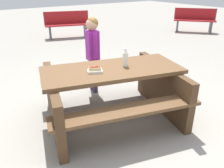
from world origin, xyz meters
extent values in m
plane|color=gray|center=(0.00, 0.00, 0.00)|extent=(30.00, 30.00, 0.00)
cube|color=brown|center=(0.00, 0.00, 0.72)|extent=(1.94, 1.22, 0.05)
cube|color=brown|center=(0.15, 0.54, 0.43)|extent=(1.81, 0.76, 0.04)
cube|color=brown|center=(-0.15, -0.54, 0.43)|extent=(1.81, 0.76, 0.04)
cube|color=#4D3520|center=(0.75, -0.21, 0.35)|extent=(0.48, 1.37, 0.70)
cube|color=#4D3520|center=(-0.75, 0.21, 0.35)|extent=(0.48, 1.37, 0.70)
cylinder|color=silver|center=(-0.19, 0.03, 0.84)|extent=(0.07, 0.07, 0.18)
cone|color=silver|center=(-0.19, 0.03, 0.95)|extent=(0.07, 0.07, 0.04)
cylinder|color=silver|center=(-0.19, 0.03, 0.98)|extent=(0.04, 0.04, 0.02)
cube|color=white|center=(0.26, 0.00, 0.77)|extent=(0.21, 0.18, 0.03)
cube|color=#D8B272|center=(0.26, 0.00, 0.80)|extent=(0.16, 0.12, 0.04)
cylinder|color=maroon|center=(0.26, 0.00, 0.82)|extent=(0.14, 0.09, 0.03)
ellipsoid|color=maroon|center=(0.26, 0.00, 0.83)|extent=(0.07, 0.05, 0.01)
cylinder|color=#3F334C|center=(-0.23, -0.84, 0.29)|extent=(0.09, 0.09, 0.58)
cylinder|color=#3F334C|center=(-0.25, -0.96, 0.29)|extent=(0.09, 0.09, 0.58)
cube|color=purple|center=(-0.24, -0.90, 0.82)|extent=(0.21, 0.22, 0.49)
cylinder|color=purple|center=(-0.22, -0.78, 0.84)|extent=(0.07, 0.07, 0.41)
cylinder|color=purple|center=(-0.26, -1.02, 0.84)|extent=(0.07, 0.07, 0.41)
sphere|color=tan|center=(-0.24, -0.90, 1.16)|extent=(0.19, 0.19, 0.19)
sphere|color=olive|center=(-0.25, -0.90, 1.18)|extent=(0.18, 0.18, 0.18)
cube|color=maroon|center=(-1.67, -5.00, 0.43)|extent=(1.55, 0.83, 0.04)
cube|color=maroon|center=(-1.73, -5.18, 0.65)|extent=(1.44, 0.48, 0.40)
cube|color=#4C4C51|center=(-1.10, -5.18, 0.21)|extent=(0.16, 0.36, 0.41)
cube|color=#4C4C51|center=(-2.25, -4.83, 0.21)|extent=(0.16, 0.36, 0.41)
cube|color=maroon|center=(-5.97, -3.12, 0.43)|extent=(1.29, 1.39, 0.04)
cube|color=maroon|center=(-6.10, -3.24, 0.65)|extent=(1.01, 1.16, 0.40)
cube|color=#4C4C51|center=(-5.57, -3.57, 0.21)|extent=(0.31, 0.28, 0.41)
cube|color=#4C4C51|center=(-6.36, -2.67, 0.21)|extent=(0.31, 0.28, 0.41)
camera|label=1|loc=(1.59, 2.27, 1.78)|focal=36.53mm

